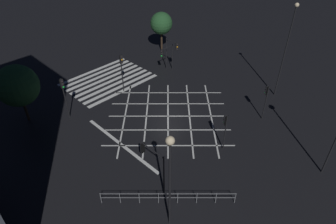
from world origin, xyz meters
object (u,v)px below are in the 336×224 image
street_tree_far (17,86)px  traffic_light_sw_main (166,54)px  traffic_light_se_cross (64,91)px  street_tree_near (161,23)px  traffic_light_nw_cross (266,96)px  traffic_light_ne_cross (151,158)px  traffic_light_median_south (122,66)px  street_lamp_far (288,42)px  street_lamp_west (170,166)px  traffic_light_median_north (225,125)px  traffic_light_sw_cross (172,49)px

street_tree_far → traffic_light_sw_main: bearing=170.6°
traffic_light_se_cross → street_tree_near: (-17.24, -4.56, 0.85)m
traffic_light_se_cross → traffic_light_nw_cross: size_ratio=1.16×
traffic_light_nw_cross → street_tree_far: bearing=45.6°
traffic_light_se_cross → traffic_light_ne_cross: 12.05m
street_tree_far → street_tree_near: bearing=-174.1°
traffic_light_sw_main → traffic_light_median_south: bearing=-2.0°
traffic_light_sw_main → street_lamp_far: size_ratio=0.33×
street_tree_far → street_lamp_far: bearing=145.0°
traffic_light_median_south → street_lamp_west: street_lamp_west is taller
traffic_light_median_north → street_tree_near: street_tree_near is taller
traffic_light_nw_cross → street_lamp_west: bearing=96.9°
traffic_light_sw_cross → traffic_light_ne_cross: size_ratio=1.10×
traffic_light_nw_cross → street_tree_near: size_ratio=0.69×
street_lamp_west → street_lamp_far: street_lamp_far is taller
street_lamp_west → traffic_light_median_south: bearing=-118.3°
traffic_light_sw_main → street_lamp_west: bearing=45.8°
traffic_light_median_south → traffic_light_median_north: traffic_light_median_south is taller
traffic_light_median_north → street_tree_near: size_ratio=0.66×
traffic_light_sw_cross → street_lamp_far: bearing=19.7°
street_lamp_west → traffic_light_nw_cross: bearing=-173.1°
street_tree_near → street_lamp_west: bearing=47.0°
street_lamp_west → traffic_light_median_north: bearing=-167.2°
traffic_light_sw_main → traffic_light_median_south: size_ratio=0.75×
traffic_light_median_south → street_tree_far: 10.30m
traffic_light_median_south → traffic_light_ne_cross: bearing=-29.3°
traffic_light_median_north → traffic_light_nw_cross: bearing=-91.5°
traffic_light_ne_cross → traffic_light_median_south: bearing=-29.3°
traffic_light_se_cross → traffic_light_median_north: bearing=27.8°
traffic_light_sw_cross → traffic_light_ne_cross: 17.95m
street_lamp_west → street_tree_far: bearing=-84.6°
traffic_light_median_south → traffic_light_median_north: size_ratio=1.24×
traffic_light_nw_cross → street_tree_near: street_tree_near is taller
traffic_light_sw_main → traffic_light_median_south: (6.50, -0.23, 0.73)m
street_lamp_far → traffic_light_se_cross: bearing=-34.4°
traffic_light_median_south → street_lamp_far: street_lamp_far is taller
traffic_light_median_south → traffic_light_nw_cross: traffic_light_median_south is taller
street_tree_near → traffic_light_nw_cross: bearing=78.0°
traffic_light_median_north → traffic_light_se_cross: bearing=27.8°
traffic_light_nw_cross → street_lamp_far: size_ratio=0.38×
street_tree_far → traffic_light_sw_cross: bearing=169.7°
traffic_light_median_south → street_lamp_west: 17.68m
traffic_light_median_south → traffic_light_ne_cross: traffic_light_median_south is taller
traffic_light_median_south → street_tree_near: 11.36m
street_tree_near → street_tree_far: bearing=5.9°
traffic_light_median_south → street_tree_near: size_ratio=0.81×
traffic_light_sw_cross → traffic_light_se_cross: bearing=-92.6°
traffic_light_se_cross → traffic_light_ne_cross: (-0.11, 12.05, -0.36)m
traffic_light_se_cross → street_tree_near: bearing=104.8°
traffic_light_median_south → traffic_light_nw_cross: 15.11m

